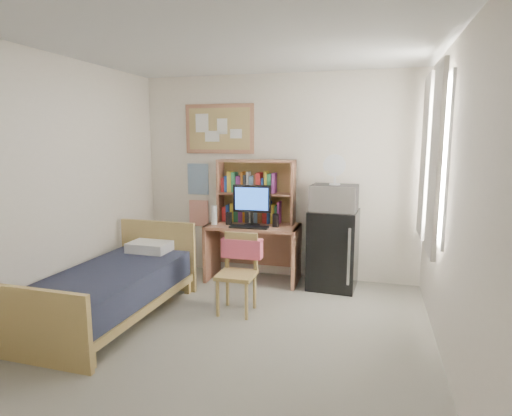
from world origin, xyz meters
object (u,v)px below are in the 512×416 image
(desk_fan, at_px, (335,171))
(monitor, at_px, (252,206))
(speaker_left, at_px, (229,218))
(speaker_right, at_px, (276,220))
(desk_chair, at_px, (236,274))
(desk, at_px, (253,253))
(microwave, at_px, (334,198))
(bulletin_board, at_px, (219,129))
(mini_fridge, at_px, (333,249))
(bed, at_px, (112,295))

(desk_fan, bearing_deg, monitor, -173.58)
(speaker_left, distance_m, speaker_right, 0.60)
(desk_chair, relative_size, speaker_left, 5.29)
(desk_chair, bearing_deg, speaker_right, 79.31)
(desk, xyz_separation_m, speaker_right, (0.30, -0.05, 0.44))
(speaker_right, distance_m, desk_fan, 0.93)
(desk_chair, relative_size, microwave, 1.55)
(bulletin_board, xyz_separation_m, speaker_right, (0.84, -0.35, -1.12))
(speaker_right, xyz_separation_m, microwave, (0.70, 0.04, 0.30))
(monitor, bearing_deg, speaker_left, 180.00)
(microwave, bearing_deg, mini_fridge, 90.00)
(bed, bearing_deg, bulletin_board, 76.06)
(microwave, bearing_deg, speaker_left, -174.01)
(desk, height_order, mini_fridge, mini_fridge)
(monitor, height_order, microwave, microwave)
(mini_fridge, height_order, desk_fan, desk_fan)
(bed, distance_m, speaker_right, 2.07)
(mini_fridge, distance_m, desk_fan, 0.94)
(bulletin_board, xyz_separation_m, monitor, (0.54, -0.35, -0.94))
(bulletin_board, bearing_deg, desk, -28.39)
(bed, xyz_separation_m, speaker_right, (1.34, 1.48, 0.55))
(bed, xyz_separation_m, speaker_left, (0.74, 1.47, 0.55))
(speaker_left, xyz_separation_m, microwave, (1.30, 0.05, 0.30))
(desk, distance_m, desk_chair, 1.05)
(desk, relative_size, microwave, 2.18)
(monitor, height_order, speaker_right, monitor)
(bed, height_order, desk_fan, desk_fan)
(mini_fridge, bearing_deg, speaker_right, -171.16)
(desk, xyz_separation_m, speaker_left, (-0.30, -0.07, 0.44))
(speaker_left, relative_size, speaker_right, 0.96)
(desk_chair, height_order, mini_fridge, mini_fridge)
(bed, height_order, speaker_left, speaker_left)
(desk, bearing_deg, speaker_left, -168.69)
(bulletin_board, xyz_separation_m, desk, (0.54, -0.29, -1.56))
(speaker_left, xyz_separation_m, desk_fan, (1.30, 0.05, 0.62))
(bed, distance_m, monitor, 1.94)
(mini_fridge, distance_m, monitor, 1.12)
(microwave, bearing_deg, desk_fan, 0.00)
(desk_chair, xyz_separation_m, microwave, (0.89, 1.03, 0.69))
(mini_fridge, xyz_separation_m, speaker_right, (-0.70, -0.06, 0.33))
(mini_fridge, bearing_deg, monitor, -172.45)
(mini_fridge, bearing_deg, bulletin_board, 173.19)
(mini_fridge, height_order, speaker_left, mini_fridge)
(mini_fridge, xyz_separation_m, desk_fan, (-0.00, -0.02, 0.94))
(microwave, bearing_deg, bed, -139.73)
(bulletin_board, relative_size, desk, 0.81)
(bed, distance_m, desk_fan, 2.80)
(mini_fridge, relative_size, speaker_left, 6.10)
(bulletin_board, xyz_separation_m, desk_chair, (0.65, -1.34, -1.51))
(microwave, xyz_separation_m, desk_fan, (0.00, 0.00, 0.31))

